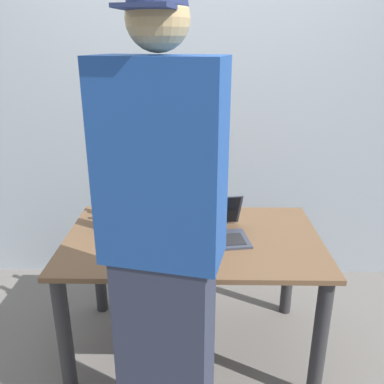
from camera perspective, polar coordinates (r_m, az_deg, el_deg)
name	(u,v)px	position (r m, az deg, el deg)	size (l,w,h in m)	color
ground_plane	(193,347)	(2.54, 0.08, -20.89)	(8.00, 8.00, 0.00)	slate
desk	(193,259)	(2.20, 0.09, -9.42)	(1.33, 0.82, 0.72)	brown
laptop	(216,228)	(2.13, 3.33, -5.08)	(0.36, 0.35, 0.20)	#383D4C
beer_bottle_green	(120,198)	(2.33, -10.02, -0.80)	(0.07, 0.07, 0.34)	brown
beer_bottle_amber	(105,208)	(2.22, -12.10, -2.21)	(0.07, 0.07, 0.31)	#333333
beer_bottle_brown	(130,210)	(2.20, -8.68, -2.49)	(0.07, 0.07, 0.29)	#1E5123
beer_bottle_dark	(144,200)	(2.29, -6.74, -1.14)	(0.06, 0.06, 0.32)	#472B14
person_figure	(164,254)	(1.51, -3.96, -8.65)	(0.46, 0.34, 1.87)	#2D3347
back_wall	(195,100)	(2.82, 0.36, 12.73)	(6.00, 0.10, 2.60)	#99A3AD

